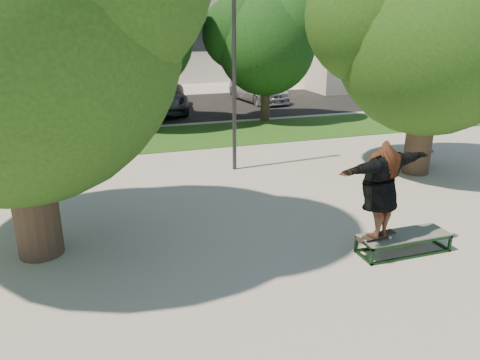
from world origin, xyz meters
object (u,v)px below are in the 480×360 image
object	(u,v)px
bench	(400,158)
car_silver_a	(37,111)
car_silver_b	(258,89)
car_dark	(127,103)
tree_left	(0,12)
grind_box	(403,243)
car_grey	(162,97)
tree_right	(429,28)
lamppost	(234,63)

from	to	relation	value
bench	car_silver_a	distance (m)	14.84
bench	car_silver_b	size ratio (longest dim) A/B	0.60
car_dark	bench	bearing A→B (deg)	-58.28
tree_left	grind_box	size ratio (longest dim) A/B	3.95
bench	car_dark	distance (m)	12.67
grind_box	car_grey	bearing A→B (deg)	97.05
car_dark	car_silver_b	size ratio (longest dim) A/B	0.91
tree_right	car_dark	world-z (taller)	tree_right
car_silver_a	car_dark	bearing A→B (deg)	10.10
tree_left	car_grey	size ratio (longest dim) A/B	1.39
lamppost	car_silver_b	world-z (taller)	lamppost
bench	car_grey	size ratio (longest dim) A/B	0.55
grind_box	bench	xyz separation A→B (m)	(3.21, 4.50, 0.17)
grind_box	car_silver_b	size ratio (longest dim) A/B	0.39
tree_right	grind_box	world-z (taller)	tree_right
car_grey	car_silver_b	bearing A→B (deg)	20.83
lamppost	grind_box	size ratio (longest dim) A/B	3.39
car_silver_a	car_dark	distance (m)	3.81
tree_right	car_silver_a	size ratio (longest dim) A/B	1.73
tree_left	bench	xyz separation A→B (m)	(10.00, 2.26, -4.06)
tree_right	lamppost	bearing A→B (deg)	158.72
lamppost	car_dark	xyz separation A→B (m)	(-2.34, 8.88, -2.46)
grind_box	car_silver_b	world-z (taller)	car_silver_b
car_dark	tree_left	bearing A→B (deg)	-105.11
car_dark	lamppost	bearing A→B (deg)	-77.36
grind_box	car_silver_a	xyz separation A→B (m)	(-7.62, 14.64, 0.45)
tree_left	car_silver_a	bearing A→B (deg)	93.82
car_dark	tree_right	bearing A→B (deg)	-58.20
tree_left	grind_box	distance (m)	8.31
tree_left	lamppost	size ratio (longest dim) A/B	1.16
bench	car_dark	world-z (taller)	car_dark
grind_box	car_silver_b	xyz separation A→B (m)	(3.50, 17.61, 0.48)
tree_left	lamppost	world-z (taller)	tree_left
bench	lamppost	bearing A→B (deg)	143.30
grind_box	car_dark	xyz separation A→B (m)	(-3.84, 15.02, 0.51)
car_grey	car_dark	bearing A→B (deg)	-136.90
tree_right	car_silver_b	xyz separation A→B (m)	(0.08, 13.39, -3.42)
lamppost	bench	distance (m)	5.72
car_dark	car_silver_b	bearing A→B (deg)	17.35
grind_box	tree_right	bearing A→B (deg)	51.04
grind_box	car_dark	size ratio (longest dim) A/B	0.43
car_silver_a	tree_left	bearing A→B (deg)	-81.83
car_silver_a	lamppost	bearing A→B (deg)	-49.89
lamppost	bench	size ratio (longest dim) A/B	2.18
car_grey	lamppost	bearing A→B (deg)	-79.46
bench	car_grey	xyz separation A→B (m)	(-5.23, 11.82, 0.35)
tree_left	tree_right	bearing A→B (deg)	11.03
grind_box	car_silver_a	size ratio (longest dim) A/B	0.48
tree_left	car_dark	size ratio (longest dim) A/B	1.69
lamppost	car_silver_a	bearing A→B (deg)	125.76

